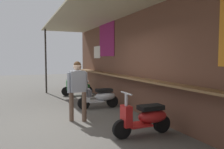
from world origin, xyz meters
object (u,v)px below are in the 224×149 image
at_px(scooter_red, 146,117).
at_px(shopper_with_handbag, 78,85).
at_px(scooter_silver, 101,97).
at_px(scooter_green, 79,87).

distance_m(scooter_red, shopper_with_handbag, 2.04).
xyz_separation_m(scooter_silver, shopper_with_handbag, (1.23, -1.08, 0.57)).
bearing_deg(scooter_silver, scooter_green, -87.27).
relative_size(scooter_silver, shopper_with_handbag, 0.88).
relative_size(scooter_red, shopper_with_handbag, 0.88).
relative_size(scooter_green, scooter_red, 1.00).
bearing_deg(scooter_silver, shopper_with_handbag, 51.41).
height_order(scooter_silver, shopper_with_handbag, shopper_with_handbag).
xyz_separation_m(scooter_red, shopper_with_handbag, (-1.64, -1.08, 0.57)).
height_order(scooter_silver, scooter_red, same).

